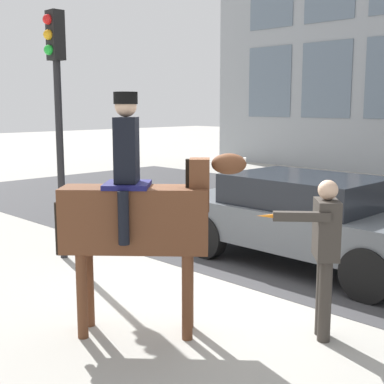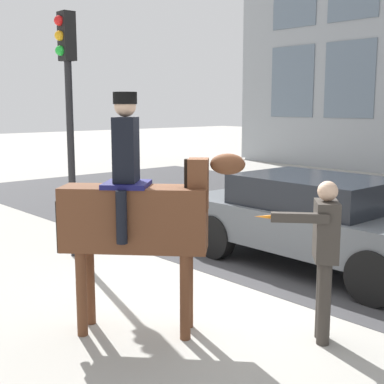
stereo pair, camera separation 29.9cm
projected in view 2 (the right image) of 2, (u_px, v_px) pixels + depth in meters
name	position (u px, v px, depth m)	size (l,w,h in m)	color
ground_plane	(225.00, 298.00, 6.66)	(80.00, 80.00, 0.00)	#9E9B93
mounted_horse_lead	(138.00, 212.00, 5.48)	(1.59, 1.52, 2.51)	#59331E
pedestrian_bystander	(324.00, 249.00, 5.30)	(0.65, 0.84, 1.65)	#332D28
street_car_near_lane	(318.00, 219.00, 7.86)	(4.35, 1.83, 1.35)	#51565B
traffic_light	(68.00, 95.00, 8.13)	(0.24, 0.29, 3.76)	black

